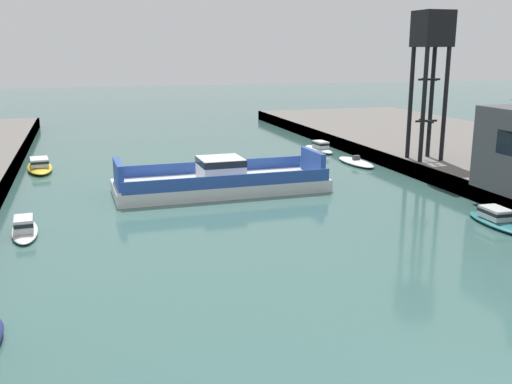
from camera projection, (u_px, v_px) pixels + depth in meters
name	position (u px, v px, depth m)	size (l,w,h in m)	color
chain_ferry	(221.00, 181.00, 53.06)	(19.41, 7.38, 3.30)	silver
moored_boat_near_left	(319.00, 148.00, 73.86)	(2.46, 6.54, 1.42)	white
moored_boat_near_right	(39.00, 166.00, 62.37)	(3.39, 8.36, 1.42)	yellow
moored_boat_mid_left	(498.00, 219.00, 42.80)	(2.32, 6.52, 1.26)	#237075
moored_boat_mid_right	(24.00, 228.00, 40.62)	(2.17, 6.27, 1.33)	white
moored_boat_far_left	(356.00, 162.00, 65.79)	(2.63, 7.02, 1.01)	white
crane_tower	(432.00, 44.00, 57.82)	(3.20, 3.20, 14.90)	black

